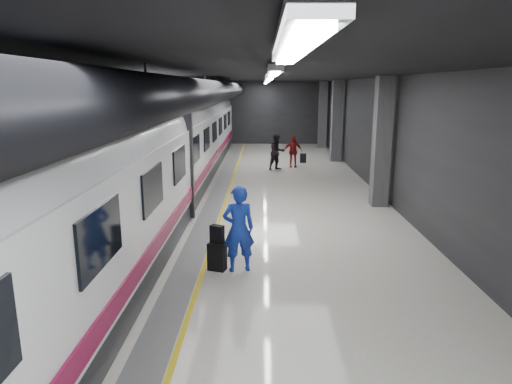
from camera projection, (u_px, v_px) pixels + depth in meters
ground at (249, 221)px, 14.43m from camera, size 40.00×40.00×0.00m
platform_hall at (241, 106)px, 14.57m from camera, size 10.02×40.02×4.51m
train at (144, 156)px, 14.01m from camera, size 3.05×38.00×4.05m
traveler_main at (239, 229)px, 10.30m from camera, size 0.82×0.64×2.00m
suitcase_main at (217, 257)px, 10.49m from camera, size 0.46×0.36×0.65m
shoulder_bag at (217, 234)px, 10.40m from camera, size 0.35×0.29×0.41m
traveler_far_a at (277, 152)px, 23.06m from camera, size 1.11×1.05×1.81m
traveler_far_b at (293, 151)px, 23.88m from camera, size 0.99×0.43×1.68m
suitcase_far at (303, 158)px, 25.40m from camera, size 0.37×0.26×0.51m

